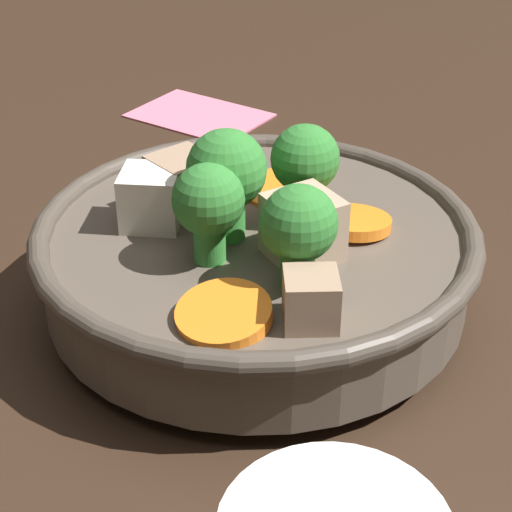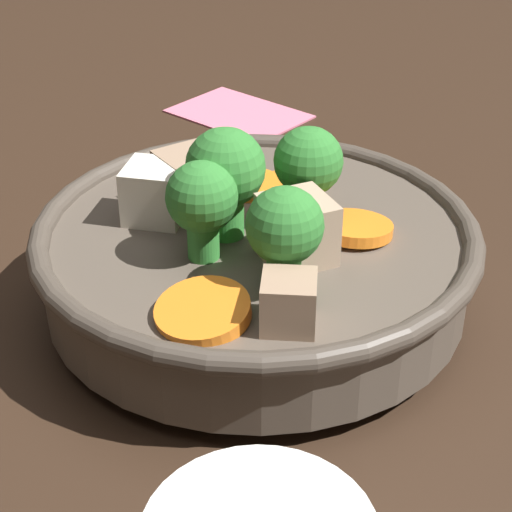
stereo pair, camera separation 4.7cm
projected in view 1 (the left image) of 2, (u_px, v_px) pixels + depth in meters
ground_plane at (256, 307)px, 0.49m from camera, size 3.00×3.00×0.00m
stirfry_bowl at (256, 250)px, 0.47m from camera, size 0.24×0.24×0.11m
napkin at (199, 115)px, 0.74m from camera, size 0.13×0.11×0.00m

